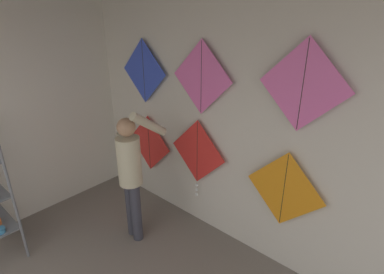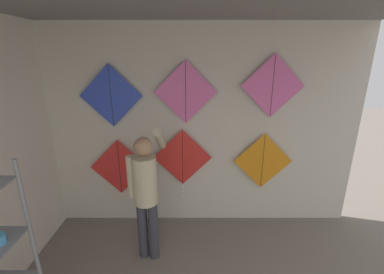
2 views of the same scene
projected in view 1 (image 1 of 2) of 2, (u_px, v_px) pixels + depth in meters
back_panel at (210, 123)px, 3.47m from camera, size 4.63×0.06×2.80m
shopkeeper at (131, 169)px, 3.42m from camera, size 0.42×0.55×1.66m
kite_0 at (149, 143)px, 4.23m from camera, size 0.82×0.01×0.82m
kite_1 at (197, 154)px, 3.63m from camera, size 0.82×0.04×1.03m
kite_2 at (284, 190)px, 2.95m from camera, size 0.82×0.01×0.82m
kite_3 at (144, 71)px, 3.85m from camera, size 0.82×0.01×0.82m
kite_4 at (201, 78)px, 3.24m from camera, size 0.82×0.01×0.82m
kite_5 at (303, 86)px, 2.53m from camera, size 0.82×0.01×0.82m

